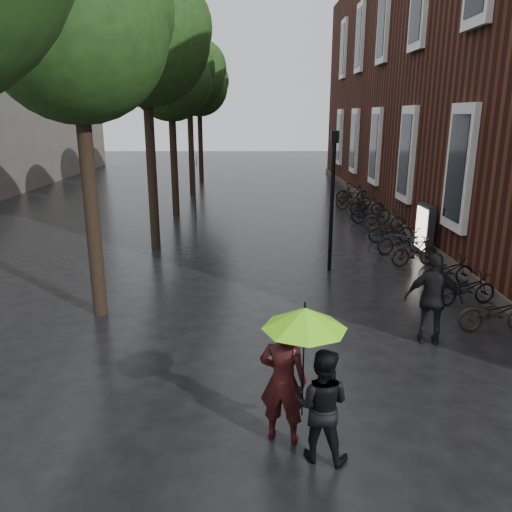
{
  "coord_description": "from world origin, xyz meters",
  "views": [
    {
      "loc": [
        -0.59,
        -3.89,
        4.5
      ],
      "look_at": [
        -0.46,
        7.45,
        1.26
      ],
      "focal_mm": 35.0,
      "sensor_mm": 36.0,
      "label": 1
    }
  ],
  "objects_px": {
    "parked_bicycles": "(391,227)",
    "lamp_post": "(333,188)",
    "pedestrian_walking": "(433,299)",
    "ad_lightbox": "(425,230)",
    "person_burgundy": "(283,381)",
    "person_black": "(321,405)"
  },
  "relations": [
    {
      "from": "pedestrian_walking",
      "to": "ad_lightbox",
      "type": "bearing_deg",
      "value": -93.64
    },
    {
      "from": "person_black",
      "to": "lamp_post",
      "type": "height_order",
      "value": "lamp_post"
    },
    {
      "from": "pedestrian_walking",
      "to": "ad_lightbox",
      "type": "relative_size",
      "value": 1.14
    },
    {
      "from": "person_burgundy",
      "to": "person_black",
      "type": "xyz_separation_m",
      "value": [
        0.48,
        -0.41,
        -0.13
      ]
    },
    {
      "from": "parked_bicycles",
      "to": "lamp_post",
      "type": "relative_size",
      "value": 4.1
    },
    {
      "from": "ad_lightbox",
      "to": "person_burgundy",
      "type": "bearing_deg",
      "value": -119.1
    },
    {
      "from": "pedestrian_walking",
      "to": "parked_bicycles",
      "type": "relative_size",
      "value": 0.11
    },
    {
      "from": "person_burgundy",
      "to": "pedestrian_walking",
      "type": "bearing_deg",
      "value": -119.78
    },
    {
      "from": "person_black",
      "to": "parked_bicycles",
      "type": "xyz_separation_m",
      "value": [
        4.25,
        12.14,
        -0.33
      ]
    },
    {
      "from": "person_black",
      "to": "lamp_post",
      "type": "xyz_separation_m",
      "value": [
        1.41,
        8.4,
        1.66
      ]
    },
    {
      "from": "person_black",
      "to": "lamp_post",
      "type": "bearing_deg",
      "value": -81.87
    },
    {
      "from": "parked_bicycles",
      "to": "person_black",
      "type": "bearing_deg",
      "value": -109.28
    },
    {
      "from": "person_black",
      "to": "ad_lightbox",
      "type": "relative_size",
      "value": 0.96
    },
    {
      "from": "ad_lightbox",
      "to": "pedestrian_walking",
      "type": "bearing_deg",
      "value": -108.04
    },
    {
      "from": "person_burgundy",
      "to": "parked_bicycles",
      "type": "distance_m",
      "value": 12.66
    },
    {
      "from": "pedestrian_walking",
      "to": "person_black",
      "type": "bearing_deg",
      "value": 65.91
    },
    {
      "from": "person_black",
      "to": "pedestrian_walking",
      "type": "relative_size",
      "value": 0.84
    },
    {
      "from": "person_burgundy",
      "to": "person_black",
      "type": "height_order",
      "value": "person_burgundy"
    },
    {
      "from": "person_burgundy",
      "to": "pedestrian_walking",
      "type": "xyz_separation_m",
      "value": [
        3.2,
        3.09,
        0.02
      ]
    },
    {
      "from": "pedestrian_walking",
      "to": "lamp_post",
      "type": "height_order",
      "value": "lamp_post"
    },
    {
      "from": "parked_bicycles",
      "to": "ad_lightbox",
      "type": "distance_m",
      "value": 2.07
    },
    {
      "from": "parked_bicycles",
      "to": "pedestrian_walking",
      "type": "bearing_deg",
      "value": -100.04
    }
  ]
}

